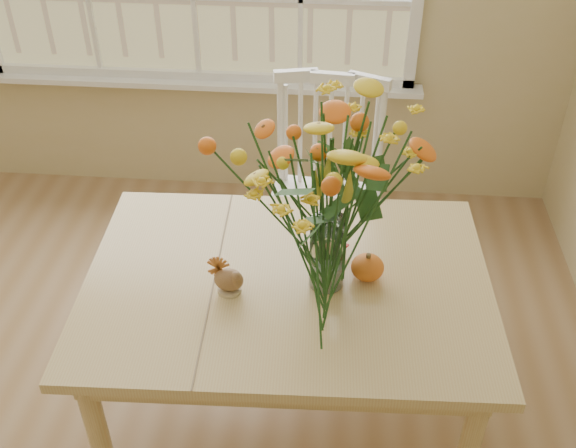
{
  "coord_description": "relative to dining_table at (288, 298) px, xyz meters",
  "views": [
    {
      "loc": [
        0.78,
        -1.16,
        2.28
      ],
      "look_at": [
        0.63,
        0.59,
        0.96
      ],
      "focal_mm": 42.0,
      "sensor_mm": 36.0,
      "label": 1
    }
  ],
  "objects": [
    {
      "name": "dark_gourd",
      "position": [
        0.12,
        0.19,
        0.13
      ],
      "size": [
        0.13,
        0.09,
        0.08
      ],
      "color": "#38160F",
      "rests_on": "dining_table"
    },
    {
      "name": "dining_table",
      "position": [
        0.0,
        0.0,
        0.0
      ],
      "size": [
        1.42,
        1.04,
        0.74
      ],
      "rotation": [
        0.0,
        0.0,
        0.04
      ],
      "color": "tan",
      "rests_on": "floor"
    },
    {
      "name": "flower_vase",
      "position": [
        0.13,
        -0.01,
        0.49
      ],
      "size": [
        0.55,
        0.55,
        0.66
      ],
      "color": "white",
      "rests_on": "dining_table"
    },
    {
      "name": "turkey_figurine",
      "position": [
        -0.19,
        -0.08,
        0.14
      ],
      "size": [
        0.11,
        0.08,
        0.12
      ],
      "rotation": [
        0.0,
        0.0,
        -0.1
      ],
      "color": "#CCB78C",
      "rests_on": "dining_table"
    },
    {
      "name": "pumpkin",
      "position": [
        0.27,
        0.03,
        0.14
      ],
      "size": [
        0.11,
        0.11,
        0.09
      ],
      "primitive_type": "ellipsoid",
      "color": "#C85D17",
      "rests_on": "dining_table"
    },
    {
      "name": "windsor_chair",
      "position": [
        0.1,
        0.82,
        -0.06
      ],
      "size": [
        0.53,
        0.51,
        1.06
      ],
      "rotation": [
        0.0,
        0.0,
        -0.09
      ],
      "color": "white",
      "rests_on": "floor"
    }
  ]
}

